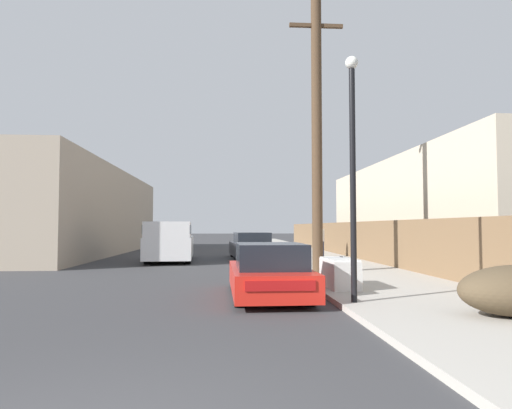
{
  "coord_description": "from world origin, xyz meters",
  "views": [
    {
      "loc": [
        0.95,
        -3.16,
        1.6
      ],
      "look_at": [
        2.03,
        12.53,
        2.38
      ],
      "focal_mm": 32.0,
      "sensor_mm": 36.0,
      "label": 1
    }
  ],
  "objects_px": {
    "parked_sports_car_red": "(269,273)",
    "car_parked_mid": "(251,246)",
    "pickup_truck": "(170,242)",
    "discarded_fridge": "(339,273)",
    "pedestrian": "(321,240)",
    "utility_pole": "(317,131)",
    "street_lamp": "(353,159)"
  },
  "relations": [
    {
      "from": "pickup_truck",
      "to": "pedestrian",
      "type": "bearing_deg",
      "value": -175.39
    },
    {
      "from": "utility_pole",
      "to": "pickup_truck",
      "type": "bearing_deg",
      "value": 129.99
    },
    {
      "from": "discarded_fridge",
      "to": "street_lamp",
      "type": "relative_size",
      "value": 0.33
    },
    {
      "from": "pickup_truck",
      "to": "parked_sports_car_red",
      "type": "bearing_deg",
      "value": 105.0
    },
    {
      "from": "parked_sports_car_red",
      "to": "pedestrian",
      "type": "xyz_separation_m",
      "value": [
        3.75,
        11.89,
        0.39
      ]
    },
    {
      "from": "discarded_fridge",
      "to": "pedestrian",
      "type": "bearing_deg",
      "value": 79.69
    },
    {
      "from": "discarded_fridge",
      "to": "pedestrian",
      "type": "xyz_separation_m",
      "value": [
        1.94,
        11.15,
        0.47
      ]
    },
    {
      "from": "parked_sports_car_red",
      "to": "pedestrian",
      "type": "bearing_deg",
      "value": 71.78
    },
    {
      "from": "parked_sports_car_red",
      "to": "car_parked_mid",
      "type": "xyz_separation_m",
      "value": [
        0.35,
        12.81,
        0.06
      ]
    },
    {
      "from": "parked_sports_car_red",
      "to": "pedestrian",
      "type": "height_order",
      "value": "pedestrian"
    },
    {
      "from": "parked_sports_car_red",
      "to": "pickup_truck",
      "type": "xyz_separation_m",
      "value": [
        -3.53,
        10.93,
        0.35
      ]
    },
    {
      "from": "utility_pole",
      "to": "pedestrian",
      "type": "distance_m",
      "value": 8.66
    },
    {
      "from": "discarded_fridge",
      "to": "utility_pole",
      "type": "xyz_separation_m",
      "value": [
        0.2,
        3.58,
        4.28
      ]
    },
    {
      "from": "street_lamp",
      "to": "pedestrian",
      "type": "bearing_deg",
      "value": 80.63
    },
    {
      "from": "car_parked_mid",
      "to": "utility_pole",
      "type": "xyz_separation_m",
      "value": [
        1.66,
        -8.5,
        4.13
      ]
    },
    {
      "from": "discarded_fridge",
      "to": "utility_pole",
      "type": "height_order",
      "value": "utility_pole"
    },
    {
      "from": "discarded_fridge",
      "to": "street_lamp",
      "type": "xyz_separation_m",
      "value": [
        -0.27,
        -2.19,
        2.5
      ]
    },
    {
      "from": "pickup_truck",
      "to": "utility_pole",
      "type": "distance_m",
      "value": 9.44
    },
    {
      "from": "street_lamp",
      "to": "pickup_truck",
      "type": "bearing_deg",
      "value": 112.31
    },
    {
      "from": "discarded_fridge",
      "to": "parked_sports_car_red",
      "type": "relative_size",
      "value": 0.4
    },
    {
      "from": "discarded_fridge",
      "to": "car_parked_mid",
      "type": "relative_size",
      "value": 0.34
    },
    {
      "from": "discarded_fridge",
      "to": "street_lamp",
      "type": "height_order",
      "value": "street_lamp"
    },
    {
      "from": "parked_sports_car_red",
      "to": "pickup_truck",
      "type": "distance_m",
      "value": 11.49
    },
    {
      "from": "pickup_truck",
      "to": "street_lamp",
      "type": "xyz_separation_m",
      "value": [
        5.08,
        -12.38,
        2.06
      ]
    },
    {
      "from": "pedestrian",
      "to": "discarded_fridge",
      "type": "bearing_deg",
      "value": -99.85
    },
    {
      "from": "discarded_fridge",
      "to": "pedestrian",
      "type": "height_order",
      "value": "pedestrian"
    },
    {
      "from": "discarded_fridge",
      "to": "car_parked_mid",
      "type": "distance_m",
      "value": 12.17
    },
    {
      "from": "utility_pole",
      "to": "street_lamp",
      "type": "bearing_deg",
      "value": -94.58
    },
    {
      "from": "car_parked_mid",
      "to": "pedestrian",
      "type": "distance_m",
      "value": 3.54
    },
    {
      "from": "utility_pole",
      "to": "pedestrian",
      "type": "bearing_deg",
      "value": 77.07
    },
    {
      "from": "parked_sports_car_red",
      "to": "street_lamp",
      "type": "distance_m",
      "value": 3.22
    },
    {
      "from": "pickup_truck",
      "to": "pedestrian",
      "type": "xyz_separation_m",
      "value": [
        7.28,
        0.96,
        0.03
      ]
    }
  ]
}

